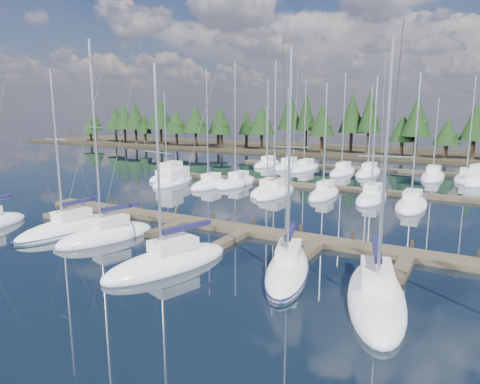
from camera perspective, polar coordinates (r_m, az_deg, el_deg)
The scene contains 13 objects.
ground at distance 44.72m, azimuth 8.50°, elevation -1.64°, with size 260.00×260.00×0.00m, color black.
far_shore at distance 102.45m, azimuth 20.73°, elevation 4.90°, with size 220.00×30.00×0.60m, color #30291A.
main_dock at distance 33.50m, azimuth 0.66°, elevation -5.37°, with size 44.00×6.13×0.90m.
back_docks at distance 63.08m, azimuth 14.93°, elevation 1.90°, with size 50.00×21.80×0.40m.
front_sailboat_1 at distance 37.00m, azimuth -21.91°, elevation -4.49°, with size 3.51×9.40×13.40m.
front_sailboat_2 at distance 33.93m, azimuth -17.36°, elevation -5.48°, with size 4.63×8.18×15.20m.
front_sailboat_3 at distance 27.24m, azimuth -9.55°, elevation -9.21°, with size 5.36×9.38×12.96m.
front_sailboat_4 at distance 25.87m, azimuth 6.36°, elevation -10.17°, with size 4.89×9.03×13.71m.
front_sailboat_5 at distance 23.39m, azimuth 17.69°, elevation -13.01°, with size 5.25×10.29×13.48m.
back_sailboat_rows at distance 59.26m, azimuth 13.62°, elevation 1.47°, with size 44.69×32.57×16.20m.
motor_yacht_left at distance 57.91m, azimuth -8.92°, elevation 1.69°, with size 4.76×9.88×4.74m.
motor_yacht_right at distance 65.14m, azimuth 29.31°, elevation 1.40°, with size 5.20×9.02×4.27m.
tree_line at distance 92.43m, azimuth 19.97°, elevation 8.80°, with size 185.25×11.51×13.62m.
Camera 1 is at (15.51, -10.85, 9.50)m, focal length 32.00 mm.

